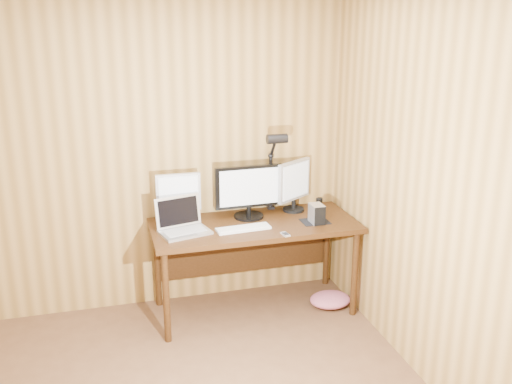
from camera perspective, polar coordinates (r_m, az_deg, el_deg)
name	(u,v)px	position (r m, az deg, el deg)	size (l,w,h in m)	color
room_shell	(151,259)	(2.62, -10.45, -6.61)	(4.00, 4.00, 4.00)	brown
desk	(252,234)	(4.56, -0.41, -4.27)	(1.60, 0.70, 0.75)	#371E0B
monitor_center	(249,191)	(4.51, -0.73, 0.10)	(0.55, 0.24, 0.43)	black
monitor_left	(179,197)	(4.45, -7.75, -0.45)	(0.34, 0.16, 0.39)	black
monitor_right	(294,184)	(4.68, 3.83, 0.77)	(0.33, 0.23, 0.42)	black
laptop	(182,223)	(4.31, -7.41, -3.12)	(0.41, 0.35, 0.25)	silver
keyboard	(243,228)	(4.32, -1.27, -3.65)	(0.42, 0.15, 0.02)	white
mousepad	(315,221)	(4.51, 5.92, -2.95)	(0.21, 0.17, 0.00)	black
mouse	(315,219)	(4.50, 5.93, -2.69)	(0.07, 0.11, 0.04)	black
hard_drive	(317,214)	(4.46, 6.10, -2.19)	(0.10, 0.14, 0.15)	silver
phone	(285,234)	(4.22, 2.95, -4.25)	(0.06, 0.10, 0.01)	silver
speaker	(319,206)	(4.69, 6.32, -1.37)	(0.05, 0.05, 0.13)	black
desk_lamp	(274,160)	(4.59, 1.81, 3.21)	(0.16, 0.23, 0.71)	black
fabric_pile	(330,300)	(4.83, 7.43, -10.63)	(0.34, 0.28, 0.11)	#C76077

